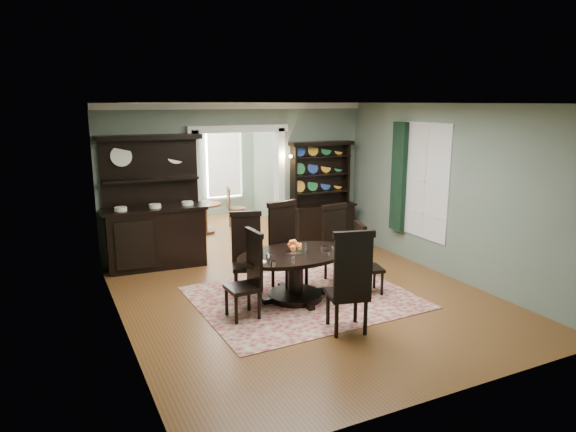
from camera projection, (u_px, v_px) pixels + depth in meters
name	position (u px, v px, depth m)	size (l,w,h in m)	color
room	(308.00, 200.00, 7.71)	(5.51, 6.01, 3.01)	brown
parlor	(202.00, 165.00, 12.54)	(3.51, 3.50, 3.01)	brown
doorway_trim	(239.00, 173.00, 10.30)	(2.08, 0.25, 2.57)	silver
right_window	(412.00, 179.00, 9.63)	(0.15, 1.47, 2.12)	white
wall_sconce	(285.00, 158.00, 10.51)	(0.27, 0.21, 0.21)	#AD902E
rug	(303.00, 297.00, 8.09)	(3.27, 2.70, 0.01)	maroon
dining_table	(296.00, 267.00, 7.93)	(1.97, 1.87, 0.75)	black
centerpiece	(294.00, 251.00, 7.79)	(1.33, 0.86, 0.22)	white
chair_far_left	(247.00, 251.00, 8.18)	(0.61, 0.59, 1.33)	black
chair_far_mid	(285.00, 243.00, 8.44)	(0.61, 0.59, 1.43)	black
chair_far_right	(337.00, 241.00, 8.80)	(0.53, 0.50, 1.31)	black
chair_end_left	(249.00, 272.00, 7.25)	(0.47, 0.49, 1.27)	black
chair_end_right	(364.00, 257.00, 8.14)	(0.50, 0.51, 1.17)	black
chair_near	(350.00, 280.00, 6.68)	(0.64, 0.62, 1.44)	black
sideboard	(155.00, 222.00, 9.46)	(1.89, 0.77, 2.44)	black
welsh_dresser	(322.00, 207.00, 11.03)	(1.43, 0.58, 2.20)	black
parlor_table	(205.00, 214.00, 11.98)	(0.76, 0.76, 0.71)	brown
parlor_chair_left	(192.00, 213.00, 11.96)	(0.40, 0.39, 0.91)	brown
parlor_chair_right	(234.00, 206.00, 12.41)	(0.46, 0.44, 1.02)	brown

